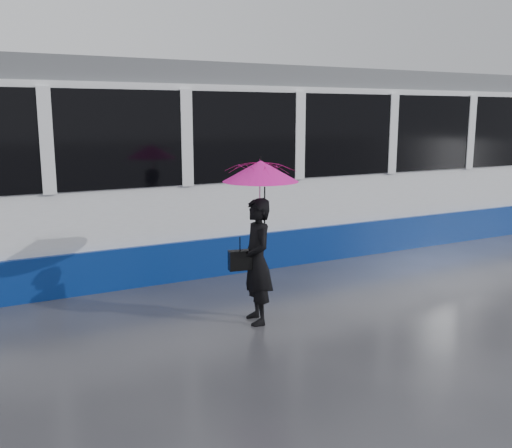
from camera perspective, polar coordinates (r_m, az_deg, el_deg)
ground at (r=7.91m, az=-3.76°, el=-7.94°), size 90.00×90.00×0.00m
rails at (r=10.15m, az=-9.56°, el=-3.76°), size 34.00×1.51×0.02m
tram at (r=9.53m, az=-18.06°, el=4.86°), size 26.00×2.56×3.35m
woman at (r=7.00m, az=0.08°, el=-3.75°), size 0.47×0.63×1.56m
umbrella at (r=6.85m, az=0.46°, el=3.84°), size 1.06×1.06×1.05m
handbag at (r=6.91m, az=-1.61°, el=-3.63°), size 0.30×0.17×0.42m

